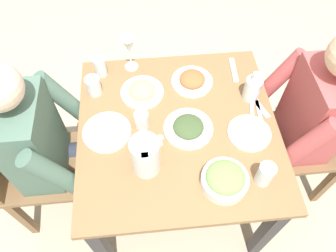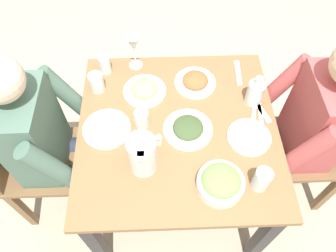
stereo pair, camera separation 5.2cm
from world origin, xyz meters
TOP-DOWN VIEW (x-y plane):
  - ground_plane at (0.00, 0.00)m, footprint 8.00×8.00m
  - dining_table at (0.00, 0.00)m, footprint 0.93×0.93m
  - chair_near at (0.02, -0.78)m, footprint 0.40×0.40m
  - chair_far at (-0.01, 0.78)m, footprint 0.40×0.40m
  - diner_near at (0.02, -0.57)m, footprint 0.48×0.53m
  - diner_far at (-0.01, 0.57)m, footprint 0.48×0.53m
  - water_pitcher at (-0.19, 0.16)m, footprint 0.16×0.12m
  - salad_bowl at (-0.30, -0.15)m, footprint 0.19×0.19m
  - plate_yoghurt at (-0.07, -0.32)m, footprint 0.20×0.20m
  - plate_rice_curry at (0.27, -0.10)m, footprint 0.21×0.21m
  - plate_fries at (0.22, 0.16)m, footprint 0.21×0.21m
  - plate_dolmas at (-0.02, -0.04)m, footprint 0.23×0.23m
  - plate_beans at (-0.00, 0.33)m, footprint 0.22×0.22m
  - water_glass_center at (0.25, 0.39)m, footprint 0.07×0.07m
  - water_glass_far_left at (-0.30, -0.32)m, footprint 0.07×0.07m
  - water_glass_by_pitcher at (0.37, 0.36)m, footprint 0.06×0.06m
  - water_glass_near_left at (0.02, 0.17)m, footprint 0.07×0.07m
  - wine_glass at (0.41, 0.20)m, footprint 0.08×0.08m
  - oil_carafe at (0.15, -0.37)m, footprint 0.08×0.08m
  - salt_shaker at (-0.08, 0.09)m, footprint 0.03×0.03m
  - fork_near at (0.09, -0.40)m, footprint 0.17×0.08m
  - knife_near at (0.08, -0.40)m, footprint 0.19×0.03m
  - fork_far at (0.33, -0.33)m, footprint 0.17×0.04m
  - knife_far at (0.12, -0.38)m, footprint 0.18×0.06m

SIDE VIEW (x-z plane):
  - ground_plane at x=0.00m, z-range 0.00..0.00m
  - chair_near at x=0.02m, z-range 0.06..0.96m
  - chair_far at x=-0.01m, z-range 0.06..0.96m
  - dining_table at x=0.00m, z-range 0.25..0.98m
  - diner_near at x=0.02m, z-range 0.06..1.26m
  - diner_far at x=-0.01m, z-range 0.06..1.26m
  - fork_near at x=0.09m, z-range 0.73..0.74m
  - knife_near at x=0.08m, z-range 0.73..0.74m
  - fork_far at x=0.33m, z-range 0.73..0.74m
  - knife_far at x=0.12m, z-range 0.73..0.74m
  - plate_beans at x=0.00m, z-range 0.72..0.77m
  - plate_dolmas at x=-0.02m, z-range 0.72..0.77m
  - plate_yoghurt at x=-0.07m, z-range 0.72..0.77m
  - plate_rice_curry at x=0.27m, z-range 0.72..0.78m
  - plate_fries at x=0.22m, z-range 0.72..0.78m
  - salt_shaker at x=-0.08m, z-range 0.73..0.78m
  - salad_bowl at x=-0.30m, z-range 0.73..0.82m
  - water_glass_near_left at x=0.02m, z-range 0.73..0.82m
  - water_glass_center at x=0.25m, z-range 0.73..0.83m
  - water_glass_by_pitcher at x=0.37m, z-range 0.73..0.83m
  - water_glass_far_left at x=-0.30m, z-range 0.73..0.84m
  - oil_carafe at x=0.15m, z-range 0.70..0.87m
  - water_pitcher at x=-0.19m, z-range 0.73..0.92m
  - wine_glass at x=0.41m, z-range 0.77..0.97m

